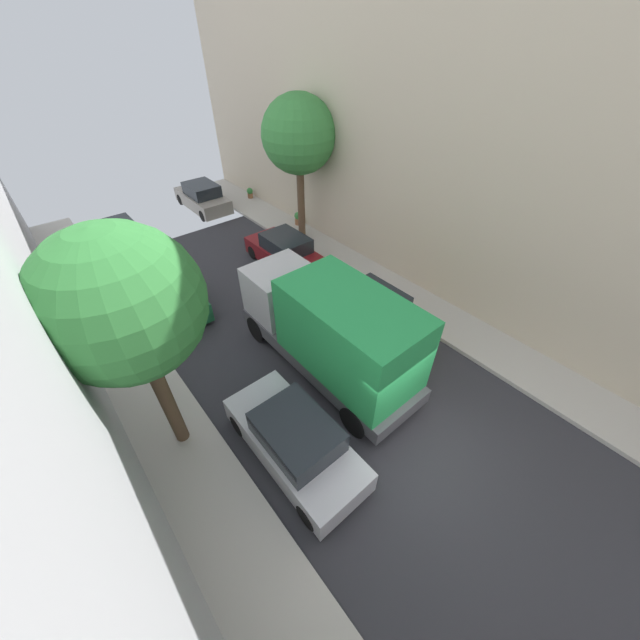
{
  "coord_description": "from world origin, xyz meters",
  "views": [
    {
      "loc": [
        -5.36,
        -2.23,
        9.0
      ],
      "look_at": [
        1.01,
        5.37,
        0.5
      ],
      "focal_mm": 19.96,
      "sensor_mm": 36.0,
      "label": 1
    }
  ],
  "objects_px": {
    "parked_car_right_2": "(372,310)",
    "street_tree_1": "(299,136)",
    "parked_car_right_4": "(203,198)",
    "potted_plant_1": "(250,193)",
    "delivery_truck": "(330,329)",
    "potted_plant_0": "(298,218)",
    "street_tree_0": "(123,306)",
    "parked_car_left_2": "(295,440)",
    "parked_car_left_3": "(167,293)",
    "parked_car_right_3": "(285,252)",
    "parked_car_left_4": "(121,239)"
  },
  "relations": [
    {
      "from": "parked_car_left_2",
      "to": "parked_car_left_3",
      "type": "bearing_deg",
      "value": 90.0
    },
    {
      "from": "street_tree_0",
      "to": "potted_plant_0",
      "type": "distance_m",
      "value": 14.1
    },
    {
      "from": "parked_car_left_2",
      "to": "street_tree_1",
      "type": "relative_size",
      "value": 0.64
    },
    {
      "from": "parked_car_right_4",
      "to": "potted_plant_0",
      "type": "height_order",
      "value": "parked_car_right_4"
    },
    {
      "from": "parked_car_left_2",
      "to": "delivery_truck",
      "type": "distance_m",
      "value": 3.39
    },
    {
      "from": "parked_car_left_4",
      "to": "parked_car_right_2",
      "type": "distance_m",
      "value": 12.85
    },
    {
      "from": "parked_car_right_2",
      "to": "potted_plant_1",
      "type": "height_order",
      "value": "parked_car_right_2"
    },
    {
      "from": "potted_plant_0",
      "to": "parked_car_right_4",
      "type": "bearing_deg",
      "value": 117.87
    },
    {
      "from": "street_tree_0",
      "to": "potted_plant_0",
      "type": "xyz_separation_m",
      "value": [
        10.46,
        8.46,
        -4.24
      ]
    },
    {
      "from": "parked_car_right_2",
      "to": "parked_car_right_3",
      "type": "height_order",
      "value": "same"
    },
    {
      "from": "parked_car_left_4",
      "to": "parked_car_right_3",
      "type": "distance_m",
      "value": 8.19
    },
    {
      "from": "parked_car_right_2",
      "to": "potted_plant_0",
      "type": "bearing_deg",
      "value": 70.7
    },
    {
      "from": "parked_car_left_3",
      "to": "parked_car_right_2",
      "type": "relative_size",
      "value": 1.0
    },
    {
      "from": "parked_car_left_3",
      "to": "parked_car_right_2",
      "type": "height_order",
      "value": "same"
    },
    {
      "from": "parked_car_right_4",
      "to": "delivery_truck",
      "type": "bearing_deg",
      "value": -100.43
    },
    {
      "from": "parked_car_left_2",
      "to": "potted_plant_0",
      "type": "xyz_separation_m",
      "value": [
        8.34,
        10.84,
        -0.21
      ]
    },
    {
      "from": "parked_car_left_4",
      "to": "delivery_truck",
      "type": "height_order",
      "value": "delivery_truck"
    },
    {
      "from": "delivery_truck",
      "to": "potted_plant_1",
      "type": "height_order",
      "value": "delivery_truck"
    },
    {
      "from": "parked_car_right_2",
      "to": "parked_car_right_3",
      "type": "distance_m",
      "value": 5.5
    },
    {
      "from": "potted_plant_1",
      "to": "potted_plant_0",
      "type": "bearing_deg",
      "value": -89.63
    },
    {
      "from": "street_tree_1",
      "to": "potted_plant_0",
      "type": "xyz_separation_m",
      "value": [
        0.63,
        1.16,
        -4.45
      ]
    },
    {
      "from": "parked_car_left_4",
      "to": "parked_car_right_2",
      "type": "height_order",
      "value": "same"
    },
    {
      "from": "parked_car_right_4",
      "to": "potted_plant_1",
      "type": "relative_size",
      "value": 6.72
    },
    {
      "from": "parked_car_left_2",
      "to": "potted_plant_1",
      "type": "relative_size",
      "value": 6.72
    },
    {
      "from": "street_tree_0",
      "to": "parked_car_right_2",
      "type": "bearing_deg",
      "value": 0.44
    },
    {
      "from": "parked_car_left_2",
      "to": "street_tree_0",
      "type": "distance_m",
      "value": 5.14
    },
    {
      "from": "parked_car_left_4",
      "to": "delivery_truck",
      "type": "distance_m",
      "value": 12.7
    },
    {
      "from": "parked_car_left_3",
      "to": "delivery_truck",
      "type": "relative_size",
      "value": 0.64
    },
    {
      "from": "potted_plant_1",
      "to": "parked_car_left_3",
      "type": "bearing_deg",
      "value": -138.0
    },
    {
      "from": "parked_car_right_2",
      "to": "street_tree_1",
      "type": "height_order",
      "value": "street_tree_1"
    },
    {
      "from": "parked_car_right_3",
      "to": "street_tree_1",
      "type": "bearing_deg",
      "value": 36.79
    },
    {
      "from": "parked_car_left_3",
      "to": "parked_car_right_3",
      "type": "relative_size",
      "value": 1.0
    },
    {
      "from": "parked_car_right_3",
      "to": "potted_plant_1",
      "type": "height_order",
      "value": "parked_car_right_3"
    },
    {
      "from": "parked_car_right_4",
      "to": "potted_plant_1",
      "type": "height_order",
      "value": "parked_car_right_4"
    },
    {
      "from": "parked_car_left_3",
      "to": "parked_car_left_4",
      "type": "xyz_separation_m",
      "value": [
        0.0,
        5.74,
        0.0
      ]
    },
    {
      "from": "parked_car_left_4",
      "to": "potted_plant_0",
      "type": "height_order",
      "value": "parked_car_left_4"
    },
    {
      "from": "parked_car_left_2",
      "to": "street_tree_1",
      "type": "height_order",
      "value": "street_tree_1"
    },
    {
      "from": "parked_car_left_2",
      "to": "parked_car_right_4",
      "type": "distance_m",
      "value": 17.27
    },
    {
      "from": "parked_car_left_2",
      "to": "parked_car_right_3",
      "type": "xyz_separation_m",
      "value": [
        5.4,
        7.94,
        0.0
      ]
    },
    {
      "from": "parked_car_left_4",
      "to": "delivery_truck",
      "type": "relative_size",
      "value": 0.64
    },
    {
      "from": "potted_plant_0",
      "to": "delivery_truck",
      "type": "bearing_deg",
      "value": -121.81
    },
    {
      "from": "parked_car_right_4",
      "to": "delivery_truck",
      "type": "xyz_separation_m",
      "value": [
        -2.7,
        -14.66,
        1.07
      ]
    },
    {
      "from": "parked_car_right_4",
      "to": "delivery_truck",
      "type": "distance_m",
      "value": 14.95
    },
    {
      "from": "potted_plant_0",
      "to": "potted_plant_1",
      "type": "xyz_separation_m",
      "value": [
        -0.03,
        5.0,
        -0.03
      ]
    },
    {
      "from": "potted_plant_0",
      "to": "potted_plant_1",
      "type": "distance_m",
      "value": 5.0
    },
    {
      "from": "potted_plant_1",
      "to": "delivery_truck",
      "type": "bearing_deg",
      "value": -111.7
    },
    {
      "from": "parked_car_left_3",
      "to": "delivery_truck",
      "type": "xyz_separation_m",
      "value": [
        2.7,
        -6.61,
        1.07
      ]
    },
    {
      "from": "potted_plant_0",
      "to": "street_tree_0",
      "type": "bearing_deg",
      "value": -141.03
    },
    {
      "from": "parked_car_left_2",
      "to": "delivery_truck",
      "type": "relative_size",
      "value": 0.64
    },
    {
      "from": "parked_car_right_3",
      "to": "street_tree_1",
      "type": "distance_m",
      "value": 5.13
    }
  ]
}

